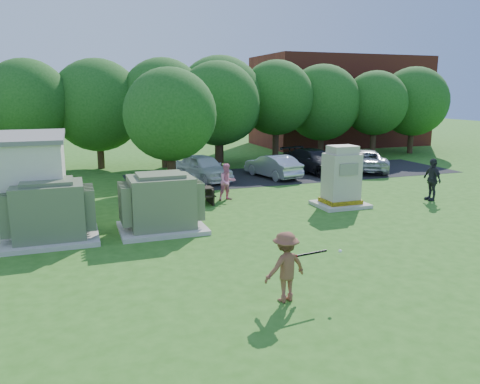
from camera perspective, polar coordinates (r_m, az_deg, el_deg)
name	(u,v)px	position (r m, az deg, el deg)	size (l,w,h in m)	color
ground	(286,263)	(13.83, 5.63, -8.58)	(120.00, 120.00, 0.00)	#2D6619
brick_building	(339,101)	(45.30, 11.99, 10.76)	(15.00, 8.00, 8.00)	maroon
parking_strip	(296,174)	(28.56, 6.86, 2.22)	(20.00, 6.00, 0.01)	#232326
transformer_left	(50,213)	(16.66, -22.20, -2.35)	(3.00, 2.40, 2.07)	beige
transformer_right	(161,204)	(16.87, -9.58, -1.43)	(3.00, 2.40, 2.07)	beige
generator_cabinet	(341,180)	(20.61, 12.24, 1.44)	(2.16, 1.77, 2.63)	beige
picnic_table	(194,194)	(20.70, -5.67, -0.27)	(1.70, 1.27, 0.73)	black
batter	(285,267)	(11.17, 5.56, -9.06)	(1.10, 0.63, 1.70)	brown
person_at_picnic	(227,182)	(21.34, -1.56, 1.23)	(0.82, 0.64, 1.69)	pink
person_walking_right	(432,179)	(23.01, 22.35, 1.42)	(1.13, 0.47, 1.93)	#27282D
car_white	(203,167)	(26.27, -4.48, 3.00)	(1.72, 4.27, 1.45)	white
car_silver_a	(273,166)	(27.16, 4.02, 3.18)	(1.41, 4.04, 1.33)	silver
car_dark	(315,161)	(28.91, 9.09, 3.71)	(2.02, 4.97, 1.44)	black
car_silver_b	(364,160)	(30.46, 14.91, 3.79)	(2.24, 4.86, 1.35)	silver
batting_equipment	(313,254)	(11.33, 8.86, -7.43)	(1.43, 0.19, 0.10)	black
tree_row	(191,103)	(31.06, -6.05, 10.73)	(41.30, 13.30, 7.30)	#47301E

